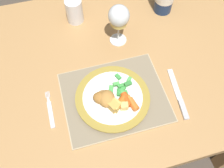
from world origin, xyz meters
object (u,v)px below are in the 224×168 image
(dining_table, at_px, (116,75))
(wine_glass, at_px, (119,17))
(dinner_plate, at_px, (113,98))
(table_knife, at_px, (179,98))
(drinking_cup, at_px, (74,10))
(fork, at_px, (51,112))

(dining_table, height_order, wine_glass, wine_glass)
(dinner_plate, distance_m, table_knife, 0.22)
(dinner_plate, xyz_separation_m, wine_glass, (0.09, 0.25, 0.10))
(dinner_plate, relative_size, drinking_cup, 2.51)
(dining_table, xyz_separation_m, drinking_cup, (-0.10, 0.24, 0.15))
(dining_table, distance_m, dinner_plate, 0.21)
(dining_table, distance_m, drinking_cup, 0.31)
(table_knife, bearing_deg, dining_table, 127.32)
(dinner_plate, bearing_deg, wine_glass, 69.63)
(table_knife, bearing_deg, dinner_plate, 166.46)
(dining_table, xyz_separation_m, table_knife, (0.16, -0.21, 0.11))
(fork, bearing_deg, wine_glass, 38.13)
(wine_glass, bearing_deg, fork, -141.87)
(fork, height_order, table_knife, table_knife)
(table_knife, relative_size, wine_glass, 1.18)
(table_knife, height_order, drinking_cup, drinking_cup)
(table_knife, distance_m, wine_glass, 0.34)
(dinner_plate, bearing_deg, table_knife, -13.54)
(wine_glass, bearing_deg, table_knife, -67.08)
(drinking_cup, bearing_deg, dinner_plate, -83.53)
(table_knife, distance_m, drinking_cup, 0.52)
(dining_table, bearing_deg, drinking_cup, 113.40)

